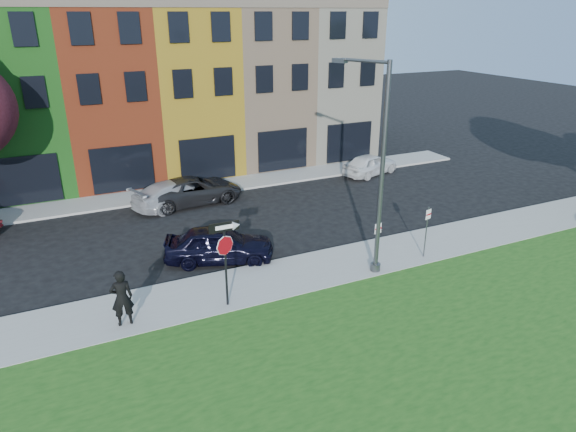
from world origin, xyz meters
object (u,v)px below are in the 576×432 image
sedan_near (219,244)px  street_lamp (377,171)px  stop_sign (225,247)px  man (122,298)px

sedan_near → street_lamp: 7.18m
stop_sign → man: bearing=175.2°
man → street_lamp: bearing=179.5°
stop_sign → street_lamp: (6.13, 0.13, 1.86)m
stop_sign → sedan_near: bearing=76.5°
man → street_lamp: (9.62, -0.19, 3.11)m
stop_sign → street_lamp: bearing=1.6°
street_lamp → sedan_near: bearing=121.9°
man → sedan_near: (4.40, 3.32, -0.35)m
sedan_near → street_lamp: bearing=-103.6°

